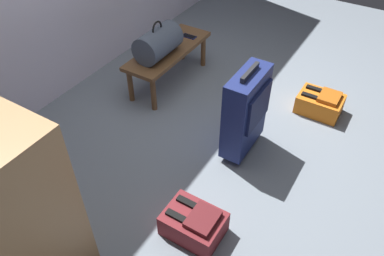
% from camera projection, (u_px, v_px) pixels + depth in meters
% --- Properties ---
extents(ground_plane, '(6.60, 6.60, 0.00)m').
position_uv_depth(ground_plane, '(219.00, 133.00, 3.21)').
color(ground_plane, slate).
extents(bench, '(1.00, 0.36, 0.37)m').
position_uv_depth(bench, '(168.00, 54.00, 3.58)').
color(bench, brown).
rests_on(bench, ground).
extents(duffel_bag_slate, '(0.44, 0.26, 0.34)m').
position_uv_depth(duffel_bag_slate, '(158.00, 43.00, 3.36)').
color(duffel_bag_slate, '#475160').
rests_on(duffel_bag_slate, bench).
extents(cell_phone, '(0.07, 0.14, 0.01)m').
position_uv_depth(cell_phone, '(189.00, 36.00, 3.72)').
color(cell_phone, '#191E4C').
rests_on(cell_phone, bench).
extents(suitcase_upright_navy, '(0.45, 0.21, 0.75)m').
position_uv_depth(suitcase_upright_navy, '(246.00, 111.00, 2.82)').
color(suitcase_upright_navy, navy).
rests_on(suitcase_upright_navy, ground).
extents(backpack_maroon, '(0.28, 0.38, 0.21)m').
position_uv_depth(backpack_maroon, '(194.00, 223.00, 2.42)').
color(backpack_maroon, maroon).
rests_on(backpack_maroon, ground).
extents(backpack_orange, '(0.28, 0.38, 0.21)m').
position_uv_depth(backpack_orange, '(320.00, 103.00, 3.37)').
color(backpack_orange, orange).
rests_on(backpack_orange, ground).
extents(side_cabinet, '(0.56, 0.44, 1.10)m').
position_uv_depth(side_cabinet, '(12.00, 223.00, 1.89)').
color(side_cabinet, '#A87A4C').
rests_on(side_cabinet, ground).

